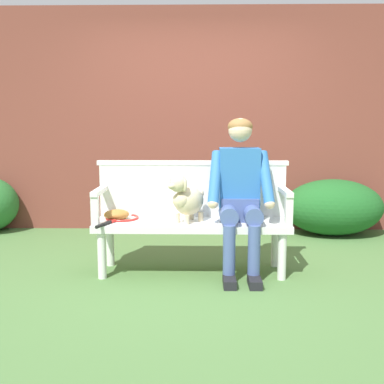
{
  "coord_description": "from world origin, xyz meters",
  "views": [
    {
      "loc": [
        0.08,
        -3.87,
        1.28
      ],
      "look_at": [
        0.0,
        0.0,
        0.7
      ],
      "focal_mm": 43.22,
      "sensor_mm": 36.0,
      "label": 1
    }
  ],
  "objects_px": {
    "person_seated": "(240,190)",
    "dog_on_bench": "(186,198)",
    "garden_bench": "(192,228)",
    "tennis_racket": "(121,218)",
    "baseball_glove": "(117,215)"
  },
  "relations": [
    {
      "from": "person_seated",
      "to": "baseball_glove",
      "type": "relative_size",
      "value": 6.02
    },
    {
      "from": "garden_bench",
      "to": "baseball_glove",
      "type": "height_order",
      "value": "baseball_glove"
    },
    {
      "from": "garden_bench",
      "to": "dog_on_bench",
      "type": "distance_m",
      "value": 0.28
    },
    {
      "from": "garden_bench",
      "to": "tennis_racket",
      "type": "xyz_separation_m",
      "value": [
        -0.62,
        0.05,
        0.07
      ]
    },
    {
      "from": "person_seated",
      "to": "tennis_racket",
      "type": "xyz_separation_m",
      "value": [
        -1.03,
        0.06,
        -0.26
      ]
    },
    {
      "from": "garden_bench",
      "to": "tennis_racket",
      "type": "distance_m",
      "value": 0.63
    },
    {
      "from": "person_seated",
      "to": "baseball_glove",
      "type": "distance_m",
      "value": 1.08
    },
    {
      "from": "garden_bench",
      "to": "baseball_glove",
      "type": "distance_m",
      "value": 0.66
    },
    {
      "from": "baseball_glove",
      "to": "tennis_racket",
      "type": "bearing_deg",
      "value": -0.08
    },
    {
      "from": "garden_bench",
      "to": "person_seated",
      "type": "relative_size",
      "value": 1.25
    },
    {
      "from": "garden_bench",
      "to": "person_seated",
      "type": "bearing_deg",
      "value": -1.32
    },
    {
      "from": "dog_on_bench",
      "to": "baseball_glove",
      "type": "distance_m",
      "value": 0.64
    },
    {
      "from": "dog_on_bench",
      "to": "tennis_racket",
      "type": "distance_m",
      "value": 0.62
    },
    {
      "from": "garden_bench",
      "to": "tennis_racket",
      "type": "height_order",
      "value": "tennis_racket"
    },
    {
      "from": "person_seated",
      "to": "dog_on_bench",
      "type": "height_order",
      "value": "person_seated"
    }
  ]
}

